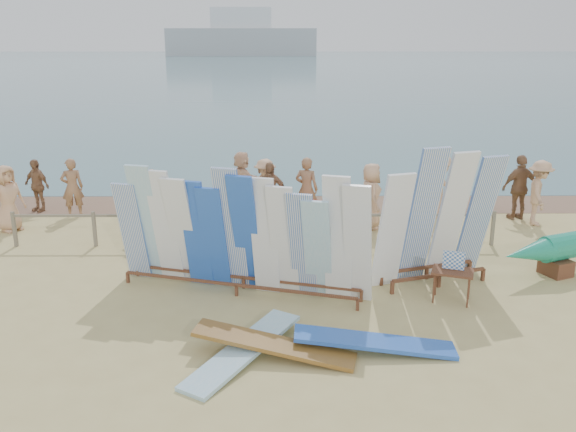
{
  "coord_description": "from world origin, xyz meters",
  "views": [
    {
      "loc": [
        0.75,
        -11.56,
        5.02
      ],
      "look_at": [
        0.84,
        2.08,
        1.05
      ],
      "focal_mm": 38.0,
      "sensor_mm": 36.0,
      "label": 1
    }
  ],
  "objects_px": {
    "beachgoer_6": "(371,196)",
    "beachgoer_extra_0": "(539,193)",
    "vendor_table": "(452,285)",
    "beachgoer_0": "(8,198)",
    "beachgoer_2": "(150,203)",
    "beachgoer_9": "(441,186)",
    "beachgoer_5": "(242,180)",
    "stroller": "(297,221)",
    "side_surfboard_rack": "(437,222)",
    "flat_board_c": "(274,356)",
    "beach_chair_right": "(270,226)",
    "main_surfboard_rack": "(239,237)",
    "beachgoer_extra_1": "(37,185)",
    "beachgoer_8": "(420,206)",
    "beachgoer_1": "(72,187)",
    "beachgoer_3": "(265,188)",
    "beach_chair_left": "(313,225)",
    "flat_board_b": "(243,358)",
    "beachgoer_10": "(520,187)",
    "beachgoer_4": "(269,193)",
    "flat_board_d": "(374,351)",
    "beachgoer_7": "(307,189)"
  },
  "relations": [
    {
      "from": "beachgoer_extra_1",
      "to": "beachgoer_8",
      "type": "height_order",
      "value": "beachgoer_extra_1"
    },
    {
      "from": "beachgoer_extra_1",
      "to": "beachgoer_3",
      "type": "height_order",
      "value": "beachgoer_3"
    },
    {
      "from": "beach_chair_right",
      "to": "beachgoer_8",
      "type": "xyz_separation_m",
      "value": [
        3.96,
        0.02,
        0.54
      ]
    },
    {
      "from": "beachgoer_8",
      "to": "stroller",
      "type": "bearing_deg",
      "value": 19.42
    },
    {
      "from": "beachgoer_3",
      "to": "beachgoer_extra_0",
      "type": "height_order",
      "value": "beachgoer_extra_0"
    },
    {
      "from": "main_surfboard_rack",
      "to": "flat_board_b",
      "type": "bearing_deg",
      "value": -68.61
    },
    {
      "from": "beachgoer_4",
      "to": "beachgoer_3",
      "type": "distance_m",
      "value": 0.71
    },
    {
      "from": "beachgoer_9",
      "to": "beachgoer_2",
      "type": "xyz_separation_m",
      "value": [
        -8.05,
        -1.81,
        -0.01
      ]
    },
    {
      "from": "beachgoer_6",
      "to": "beachgoer_2",
      "type": "xyz_separation_m",
      "value": [
        -5.87,
        -0.72,
        0.0
      ]
    },
    {
      "from": "beach_chair_right",
      "to": "beachgoer_extra_0",
      "type": "relative_size",
      "value": 0.48
    },
    {
      "from": "beachgoer_4",
      "to": "beachgoer_2",
      "type": "distance_m",
      "value": 3.31
    },
    {
      "from": "stroller",
      "to": "beachgoer_1",
      "type": "height_order",
      "value": "beachgoer_1"
    },
    {
      "from": "flat_board_c",
      "to": "main_surfboard_rack",
      "type": "bearing_deg",
      "value": 28.18
    },
    {
      "from": "beachgoer_6",
      "to": "beachgoer_extra_0",
      "type": "height_order",
      "value": "beachgoer_extra_0"
    },
    {
      "from": "beachgoer_10",
      "to": "beach_chair_right",
      "type": "bearing_deg",
      "value": -0.94
    },
    {
      "from": "beachgoer_7",
      "to": "beachgoer_extra_0",
      "type": "distance_m",
      "value": 6.46
    },
    {
      "from": "beach_chair_left",
      "to": "beachgoer_1",
      "type": "height_order",
      "value": "beachgoer_1"
    },
    {
      "from": "beachgoer_9",
      "to": "beachgoer_5",
      "type": "height_order",
      "value": "beachgoer_9"
    },
    {
      "from": "beachgoer_6",
      "to": "vendor_table",
      "type": "bearing_deg",
      "value": -175.9
    },
    {
      "from": "beach_chair_right",
      "to": "beachgoer_10",
      "type": "xyz_separation_m",
      "value": [
        7.13,
        1.51,
        0.68
      ]
    },
    {
      "from": "vendor_table",
      "to": "beachgoer_extra_1",
      "type": "relative_size",
      "value": 0.66
    },
    {
      "from": "flat_board_c",
      "to": "beachgoer_2",
      "type": "relative_size",
      "value": 1.49
    },
    {
      "from": "flat_board_c",
      "to": "beach_chair_right",
      "type": "relative_size",
      "value": 3.09
    },
    {
      "from": "beachgoer_4",
      "to": "beachgoer_6",
      "type": "distance_m",
      "value": 2.81
    },
    {
      "from": "flat_board_d",
      "to": "beachgoer_6",
      "type": "xyz_separation_m",
      "value": [
        0.85,
        6.91,
        0.91
      ]
    },
    {
      "from": "beach_chair_left",
      "to": "flat_board_b",
      "type": "bearing_deg",
      "value": -71.95
    },
    {
      "from": "beachgoer_6",
      "to": "beachgoer_2",
      "type": "bearing_deg",
      "value": 90.01
    },
    {
      "from": "beachgoer_9",
      "to": "beachgoer_0",
      "type": "height_order",
      "value": "beachgoer_9"
    },
    {
      "from": "vendor_table",
      "to": "beachgoer_0",
      "type": "xyz_separation_m",
      "value": [
        -10.75,
        4.73,
        0.56
      ]
    },
    {
      "from": "beachgoer_6",
      "to": "beachgoer_5",
      "type": "distance_m",
      "value": 4.24
    },
    {
      "from": "vendor_table",
      "to": "beach_chair_left",
      "type": "bearing_deg",
      "value": 140.09
    },
    {
      "from": "flat_board_c",
      "to": "beachgoer_5",
      "type": "height_order",
      "value": "beachgoer_5"
    },
    {
      "from": "beach_chair_left",
      "to": "beachgoer_3",
      "type": "height_order",
      "value": "beachgoer_3"
    },
    {
      "from": "beachgoer_5",
      "to": "beachgoer_extra_0",
      "type": "relative_size",
      "value": 0.96
    },
    {
      "from": "beachgoer_7",
      "to": "flat_board_b",
      "type": "bearing_deg",
      "value": 100.6
    },
    {
      "from": "flat_board_c",
      "to": "beachgoer_0",
      "type": "distance_m",
      "value": 10.05
    },
    {
      "from": "beachgoer_5",
      "to": "vendor_table",
      "type": "bearing_deg",
      "value": 172.88
    },
    {
      "from": "vendor_table",
      "to": "stroller",
      "type": "height_order",
      "value": "stroller"
    },
    {
      "from": "flat_board_b",
      "to": "beachgoer_extra_1",
      "type": "xyz_separation_m",
      "value": [
        -6.76,
        8.92,
        0.8
      ]
    },
    {
      "from": "side_surfboard_rack",
      "to": "beachgoer_0",
      "type": "distance_m",
      "value": 11.28
    },
    {
      "from": "beachgoer_10",
      "to": "beachgoer_9",
      "type": "bearing_deg",
      "value": -18.85
    },
    {
      "from": "beachgoer_3",
      "to": "beach_chair_left",
      "type": "bearing_deg",
      "value": -93.36
    },
    {
      "from": "beachgoer_extra_0",
      "to": "beachgoer_1",
      "type": "bearing_deg",
      "value": 101.72
    },
    {
      "from": "flat_board_d",
      "to": "beachgoer_0",
      "type": "relative_size",
      "value": 1.49
    },
    {
      "from": "stroller",
      "to": "beachgoer_2",
      "type": "xyz_separation_m",
      "value": [
        -3.84,
        0.04,
        0.48
      ]
    },
    {
      "from": "side_surfboard_rack",
      "to": "flat_board_c",
      "type": "xyz_separation_m",
      "value": [
        -3.36,
        -3.11,
        -1.37
      ]
    },
    {
      "from": "beachgoer_6",
      "to": "beachgoer_0",
      "type": "distance_m",
      "value": 9.79
    },
    {
      "from": "main_surfboard_rack",
      "to": "beachgoer_3",
      "type": "distance_m",
      "value": 5.58
    },
    {
      "from": "vendor_table",
      "to": "beachgoer_0",
      "type": "bearing_deg",
      "value": 175.79
    },
    {
      "from": "main_surfboard_rack",
      "to": "beachgoer_5",
      "type": "relative_size",
      "value": 3.03
    }
  ]
}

